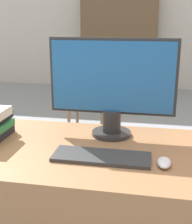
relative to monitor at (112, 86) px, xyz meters
name	(u,v)px	position (x,y,z in m)	size (l,w,h in m)	color
wall_back	(143,14)	(-0.07, 4.68, 0.38)	(12.00, 0.06, 2.80)	beige
desk	(90,220)	(-0.07, -0.19, -0.64)	(1.47, 0.70, 0.76)	#8C603D
monitor	(112,86)	(0.00, 0.00, 0.00)	(0.62, 0.20, 0.49)	#282828
keyboard	(102,157)	(0.00, -0.28, -0.25)	(0.42, 0.15, 0.02)	#2D2D2D
mouse	(164,163)	(0.26, -0.31, -0.24)	(0.06, 0.10, 0.03)	silver
far_chair	(90,91)	(-0.54, 2.02, -0.51)	(0.44, 0.44, 0.88)	brown
bookshelf_far	(119,44)	(-0.49, 4.44, -0.16)	(1.40, 0.32, 1.72)	brown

